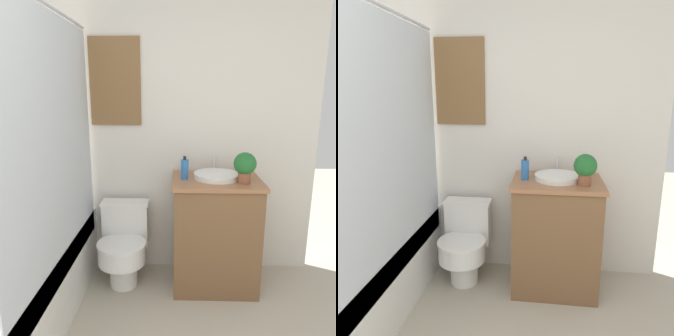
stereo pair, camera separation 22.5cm
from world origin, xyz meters
TOP-DOWN VIEW (x-y plane):
  - wall_back at (-0.00, 2.37)m, footprint 3.01×0.07m
  - shower_area at (-0.65, 1.55)m, footprint 0.68×1.59m
  - toilet at (-0.05, 2.09)m, footprint 0.38×0.50m
  - vanity at (0.67, 2.08)m, footprint 0.66×0.51m
  - sink at (0.67, 2.10)m, footprint 0.34×0.37m
  - soap_bottle at (0.43, 2.07)m, footprint 0.06×0.06m
  - potted_plant at (0.85, 1.97)m, footprint 0.16×0.16m

SIDE VIEW (x-z plane):
  - shower_area at x=-0.65m, z-range -0.68..1.30m
  - toilet at x=-0.05m, z-range 0.01..0.64m
  - vanity at x=0.67m, z-range 0.00..0.87m
  - sink at x=0.67m, z-range 0.83..0.96m
  - soap_bottle at x=0.43m, z-range 0.86..1.03m
  - potted_plant at x=0.85m, z-range 0.89..1.11m
  - wall_back at x=0.00m, z-range 0.01..2.51m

